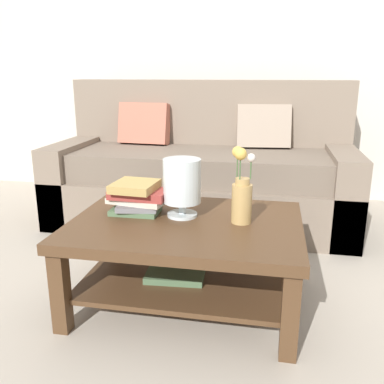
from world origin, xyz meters
The scene contains 7 objects.
ground_plane centered at (0.00, 0.00, 0.00)m, with size 10.00×10.00×0.00m, color #ADA393.
back_wall centered at (0.00, 1.65, 1.35)m, with size 6.40×0.12×2.70m, color beige.
couch centered at (-0.06, 0.80, 0.36)m, with size 2.22×0.90×1.06m.
coffee_table centered at (0.07, -0.45, 0.32)m, with size 1.09×0.80×0.43m.
book_stack_main centered at (-0.19, -0.37, 0.52)m, with size 0.31×0.25×0.16m.
glass_hurricane_vase centered at (0.04, -0.39, 0.60)m, with size 0.18×0.18×0.29m.
flower_pitcher centered at (0.33, -0.42, 0.57)m, with size 0.11×0.10×0.36m.
Camera 1 is at (0.46, -2.29, 1.11)m, focal length 39.06 mm.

